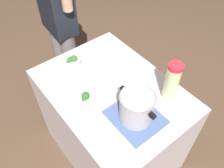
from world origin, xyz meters
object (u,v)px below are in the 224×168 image
object	(u,v)px
lemonade_pitcher	(172,82)
broccoli_bowl_center	(85,100)
cooking_pot	(137,107)
broccoli_bowl_front	(72,62)
person_cook	(59,24)

from	to	relation	value
lemonade_pitcher	broccoli_bowl_center	bearing A→B (deg)	57.44
cooking_pot	broccoli_bowl_center	size ratio (longest dim) A/B	2.61
cooking_pot	broccoli_bowl_front	world-z (taller)	cooking_pot
cooking_pot	lemonade_pitcher	world-z (taller)	lemonade_pitcher
cooking_pot	person_cook	world-z (taller)	person_cook
cooking_pot	broccoli_bowl_front	distance (m)	0.66
broccoli_bowl_front	broccoli_bowl_center	bearing A→B (deg)	161.54
broccoli_bowl_front	broccoli_bowl_center	size ratio (longest dim) A/B	1.23
broccoli_bowl_center	person_cook	bearing A→B (deg)	-19.34
broccoli_bowl_front	broccoli_bowl_center	distance (m)	0.38
lemonade_pitcher	person_cook	bearing A→B (deg)	8.34
lemonade_pitcher	person_cook	size ratio (longest dim) A/B	0.17
cooking_pot	person_cook	bearing A→B (deg)	-5.97
cooking_pot	person_cook	xyz separation A→B (m)	(1.13, -0.12, -0.07)
broccoli_bowl_center	lemonade_pitcher	bearing A→B (deg)	-122.56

